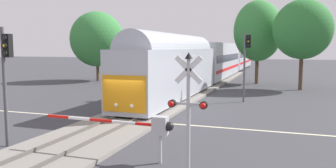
# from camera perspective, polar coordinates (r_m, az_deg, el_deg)

# --- Properties ---
(ground_plane) EXTENTS (220.00, 220.00, 0.00)m
(ground_plane) POSITION_cam_1_polar(r_m,az_deg,el_deg) (20.61, -6.63, -6.09)
(ground_plane) COLOR #3D3D42
(road_centre_stripe) EXTENTS (44.00, 0.20, 0.01)m
(road_centre_stripe) POSITION_cam_1_polar(r_m,az_deg,el_deg) (20.61, -6.63, -6.08)
(road_centre_stripe) COLOR beige
(road_centre_stripe) RESTS_ON ground
(railway_track) EXTENTS (4.40, 80.00, 0.32)m
(railway_track) POSITION_cam_1_polar(r_m,az_deg,el_deg) (20.59, -6.63, -5.83)
(railway_track) COLOR gray
(railway_track) RESTS_ON ground
(commuter_train) EXTENTS (3.04, 62.33, 5.16)m
(commuter_train) POSITION_cam_1_polar(r_m,az_deg,el_deg) (47.51, 8.29, 4.17)
(commuter_train) COLOR #B2B7C1
(commuter_train) RESTS_ON railway_track
(crossing_gate_near) EXTENTS (5.59, 0.40, 1.80)m
(crossing_gate_near) POSITION_cam_1_polar(r_m,az_deg,el_deg) (13.05, -3.78, -7.03)
(crossing_gate_near) COLOR #B7B7BC
(crossing_gate_near) RESTS_ON ground
(crossing_signal_mast) EXTENTS (1.36, 0.44, 4.20)m
(crossing_signal_mast) POSITION_cam_1_polar(r_m,az_deg,el_deg) (11.52, 3.39, -2.88)
(crossing_signal_mast) COLOR #B2B2B7
(crossing_signal_mast) RESTS_ON ground
(crossing_gate_far) EXTENTS (5.30, 0.40, 1.87)m
(crossing_gate_far) POSITION_cam_1_polar(r_m,az_deg,el_deg) (27.79, -8.15, 0.05)
(crossing_gate_far) COLOR #B7B7BC
(crossing_gate_far) RESTS_ON ground
(traffic_signal_median) EXTENTS (0.53, 0.38, 5.23)m
(traffic_signal_median) POSITION_cam_1_polar(r_m,az_deg,el_deg) (16.26, -25.50, 2.55)
(traffic_signal_median) COLOR #4C4C51
(traffic_signal_median) RESTS_ON ground
(traffic_signal_far_side) EXTENTS (0.53, 0.38, 5.61)m
(traffic_signal_far_side) POSITION_cam_1_polar(r_m,az_deg,el_deg) (27.53, 12.96, 4.76)
(traffic_signal_far_side) COLOR #4C4C51
(traffic_signal_far_side) RESTS_ON ground
(elm_centre_background) EXTENTS (5.67, 5.67, 9.86)m
(elm_centre_background) POSITION_cam_1_polar(r_m,az_deg,el_deg) (42.02, 14.81, 8.58)
(elm_centre_background) COLOR brown
(elm_centre_background) RESTS_ON ground
(oak_far_right) EXTENTS (5.82, 5.82, 9.15)m
(oak_far_right) POSITION_cam_1_polar(r_m,az_deg,el_deg) (37.21, 21.59, 8.49)
(oak_far_right) COLOR #4C3828
(oak_far_right) RESTS_ON ground
(pine_left_background) EXTENTS (6.83, 6.83, 8.91)m
(pine_left_background) POSITION_cam_1_polar(r_m,az_deg,el_deg) (45.08, -11.79, 7.35)
(pine_left_background) COLOR brown
(pine_left_background) RESTS_ON ground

